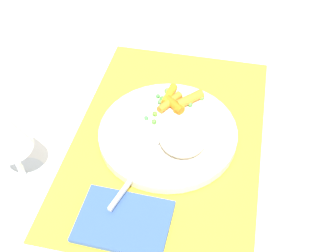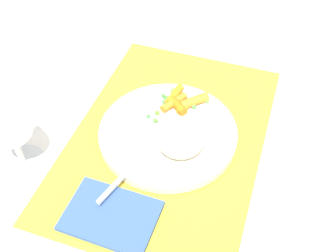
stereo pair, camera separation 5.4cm
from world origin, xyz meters
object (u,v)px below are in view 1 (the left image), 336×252
object	(u,v)px
plate	(168,133)
rice_mound	(183,136)
fork	(154,149)
napkin	(124,221)
carrot_portion	(178,101)
wine_glass	(4,131)

from	to	relation	value
plate	rice_mound	size ratio (longest dim) A/B	2.85
fork	napkin	bearing A→B (deg)	173.36
carrot_portion	fork	world-z (taller)	carrot_portion
rice_mound	carrot_portion	distance (m)	0.10
napkin	carrot_portion	bearing A→B (deg)	-7.75
plate	wine_glass	distance (m)	0.26
plate	wine_glass	world-z (taller)	wine_glass
plate	carrot_portion	size ratio (longest dim) A/B	3.03
wine_glass	napkin	size ratio (longest dim) A/B	1.20
carrot_portion	fork	xyz separation A→B (m)	(-0.11, 0.02, -0.00)
plate	napkin	bearing A→B (deg)	170.64
carrot_portion	wine_glass	xyz separation A→B (m)	(-0.19, 0.21, 0.08)
rice_mound	carrot_portion	bearing A→B (deg)	16.11
carrot_portion	napkin	distance (m)	0.24
rice_mound	plate	bearing A→B (deg)	48.30
fork	wine_glass	distance (m)	0.22
plate	wine_glass	size ratio (longest dim) A/B	1.47
carrot_portion	wine_glass	bearing A→B (deg)	131.56
wine_glass	fork	bearing A→B (deg)	-68.52
carrot_portion	wine_glass	world-z (taller)	wine_glass
rice_mound	fork	size ratio (longest dim) A/B	0.40
wine_glass	napkin	world-z (taller)	wine_glass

